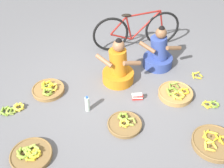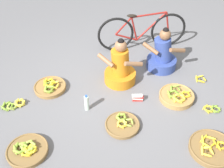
# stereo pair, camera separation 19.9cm
# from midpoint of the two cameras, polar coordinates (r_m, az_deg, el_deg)

# --- Properties ---
(ground_plane) EXTENTS (10.00, 10.00, 0.00)m
(ground_plane) POSITION_cam_midpoint_polar(r_m,az_deg,el_deg) (4.41, 1.28, -1.83)
(ground_plane) COLOR slate
(vendor_woman_front) EXTENTS (0.72, 0.53, 0.81)m
(vendor_woman_front) POSITION_cam_midpoint_polar(r_m,az_deg,el_deg) (4.48, 2.98, 3.20)
(vendor_woman_front) COLOR orange
(vendor_woman_front) RESTS_ON ground
(vendor_woman_behind) EXTENTS (0.73, 0.52, 0.79)m
(vendor_woman_behind) POSITION_cam_midpoint_polar(r_m,az_deg,el_deg) (4.89, 11.50, 5.76)
(vendor_woman_behind) COLOR #334793
(vendor_woman_behind) RESTS_ON ground
(bicycle_leaning) EXTENTS (1.69, 0.31, 0.73)m
(bicycle_leaning) POSITION_cam_midpoint_polar(r_m,az_deg,el_deg) (5.33, 7.33, 10.68)
(bicycle_leaning) COLOR black
(bicycle_leaning) RESTS_ON ground
(banana_basket_back_center) EXTENTS (0.54, 0.54, 0.17)m
(banana_basket_back_center) POSITION_cam_midpoint_polar(r_m,az_deg,el_deg) (4.41, 14.47, -2.47)
(banana_basket_back_center) COLOR #A87F47
(banana_basket_back_center) RESTS_ON ground
(banana_basket_front_left) EXTENTS (0.49, 0.49, 0.13)m
(banana_basket_front_left) POSITION_cam_midpoint_polar(r_m,az_deg,el_deg) (3.89, 3.65, -8.36)
(banana_basket_front_left) COLOR brown
(banana_basket_front_left) RESTS_ON ground
(banana_basket_front_center) EXTENTS (0.53, 0.53, 0.14)m
(banana_basket_front_center) POSITION_cam_midpoint_polar(r_m,az_deg,el_deg) (3.73, -15.62, -13.08)
(banana_basket_front_center) COLOR brown
(banana_basket_front_center) RESTS_ON ground
(banana_basket_near_bicycle) EXTENTS (0.59, 0.59, 0.15)m
(banana_basket_near_bicycle) POSITION_cam_midpoint_polar(r_m,az_deg,el_deg) (3.88, 21.37, -12.26)
(banana_basket_near_bicycle) COLOR brown
(banana_basket_near_bicycle) RESTS_ON ground
(banana_basket_back_left) EXTENTS (0.52, 0.52, 0.15)m
(banana_basket_back_left) POSITION_cam_midpoint_polar(r_m,az_deg,el_deg) (4.54, -11.44, -0.61)
(banana_basket_back_left) COLOR olive
(banana_basket_back_left) RESTS_ON ground
(loose_bananas_mid_left) EXTENTS (0.17, 0.17, 0.07)m
(loose_bananas_mid_left) POSITION_cam_midpoint_polar(r_m,az_deg,el_deg) (4.90, 18.92, 0.97)
(loose_bananas_mid_left) COLOR yellow
(loose_bananas_mid_left) RESTS_ON ground
(loose_bananas_front_right) EXTENTS (0.37, 0.27, 0.09)m
(loose_bananas_front_right) POSITION_cam_midpoint_polar(r_m,az_deg,el_deg) (4.40, -18.31, -4.09)
(loose_bananas_front_right) COLOR yellow
(loose_bananas_front_right) RESTS_ON ground
(loose_bananas_back_right) EXTENTS (0.29, 0.19, 0.08)m
(loose_bananas_back_right) POSITION_cam_midpoint_polar(r_m,az_deg,el_deg) (4.41, 21.20, -4.85)
(loose_bananas_back_right) COLOR olive
(loose_bananas_back_right) RESTS_ON ground
(water_bottle) EXTENTS (0.07, 0.07, 0.28)m
(water_bottle) POSITION_cam_midpoint_polar(r_m,az_deg,el_deg) (4.06, -3.86, -3.93)
(water_bottle) COLOR silver
(water_bottle) RESTS_ON ground
(packet_carton_stack) EXTENTS (0.18, 0.07, 0.12)m
(packet_carton_stack) POSITION_cam_midpoint_polar(r_m,az_deg,el_deg) (4.27, 6.66, -2.84)
(packet_carton_stack) COLOR red
(packet_carton_stack) RESTS_ON ground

